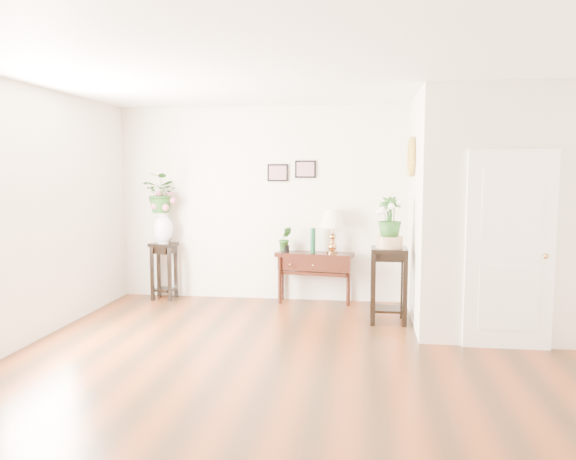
% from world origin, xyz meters
% --- Properties ---
extents(floor, '(6.00, 5.50, 0.02)m').
position_xyz_m(floor, '(0.00, 0.00, 0.00)').
color(floor, maroon).
rests_on(floor, ground).
extents(ceiling, '(6.00, 5.50, 0.02)m').
position_xyz_m(ceiling, '(0.00, 0.00, 2.80)').
color(ceiling, white).
rests_on(ceiling, ground).
extents(wall_back, '(6.00, 0.02, 2.80)m').
position_xyz_m(wall_back, '(0.00, 2.75, 1.40)').
color(wall_back, white).
rests_on(wall_back, ground).
extents(wall_front, '(6.00, 0.02, 2.80)m').
position_xyz_m(wall_front, '(0.00, -2.75, 1.40)').
color(wall_front, white).
rests_on(wall_front, ground).
extents(wall_left, '(0.02, 5.50, 2.80)m').
position_xyz_m(wall_left, '(-3.00, 0.00, 1.40)').
color(wall_left, white).
rests_on(wall_left, ground).
extents(partition, '(1.80, 1.95, 2.80)m').
position_xyz_m(partition, '(2.10, 1.77, 1.40)').
color(partition, white).
rests_on(partition, floor).
extents(door, '(0.90, 0.05, 2.10)m').
position_xyz_m(door, '(2.10, 0.78, 1.05)').
color(door, white).
rests_on(door, floor).
extents(art_print_left, '(0.30, 0.02, 0.25)m').
position_xyz_m(art_print_left, '(-0.65, 2.73, 1.85)').
color(art_print_left, black).
rests_on(art_print_left, wall_back).
extents(art_print_right, '(0.30, 0.02, 0.25)m').
position_xyz_m(art_print_right, '(-0.25, 2.73, 1.90)').
color(art_print_right, black).
rests_on(art_print_right, wall_back).
extents(wall_ornament, '(0.07, 0.51, 0.51)m').
position_xyz_m(wall_ornament, '(1.16, 1.90, 2.05)').
color(wall_ornament, gold).
rests_on(wall_ornament, partition).
extents(console_table, '(1.13, 0.52, 0.72)m').
position_xyz_m(console_table, '(-0.10, 2.57, 0.36)').
color(console_table, '#3E190F').
rests_on(console_table, floor).
extents(table_lamp, '(0.43, 0.43, 0.62)m').
position_xyz_m(table_lamp, '(0.15, 2.57, 1.07)').
color(table_lamp, '#AA7B43').
rests_on(table_lamp, console_table).
extents(green_vase, '(0.09, 0.09, 0.35)m').
position_xyz_m(green_vase, '(-0.12, 2.57, 0.89)').
color(green_vase, '#104127').
rests_on(green_vase, console_table).
extents(potted_plant, '(0.23, 0.21, 0.34)m').
position_xyz_m(potted_plant, '(-0.52, 2.57, 0.89)').
color(potted_plant, '#1F511A').
rests_on(potted_plant, console_table).
extents(plant_stand_a, '(0.40, 0.40, 0.83)m').
position_xyz_m(plant_stand_a, '(-2.31, 2.52, 0.42)').
color(plant_stand_a, black).
rests_on(plant_stand_a, floor).
extents(porcelain_vase, '(0.34, 0.34, 0.50)m').
position_xyz_m(porcelain_vase, '(-2.31, 2.52, 1.06)').
color(porcelain_vase, silver).
rests_on(porcelain_vase, plant_stand_a).
extents(lily_arrangement, '(0.65, 0.62, 0.58)m').
position_xyz_m(lily_arrangement, '(-2.31, 2.52, 1.52)').
color(lily_arrangement, '#1F511A').
rests_on(lily_arrangement, porcelain_vase).
extents(plant_stand_b, '(0.44, 0.44, 0.93)m').
position_xyz_m(plant_stand_b, '(0.90, 1.66, 0.47)').
color(plant_stand_b, black).
rests_on(plant_stand_b, floor).
extents(ceramic_bowl, '(0.43, 0.43, 0.14)m').
position_xyz_m(ceramic_bowl, '(0.90, 1.66, 1.01)').
color(ceramic_bowl, tan).
rests_on(ceramic_bowl, plant_stand_b).
extents(narcissus, '(0.30, 0.30, 0.51)m').
position_xyz_m(narcissus, '(0.90, 1.66, 1.31)').
color(narcissus, '#1F511A').
rests_on(narcissus, ceramic_bowl).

